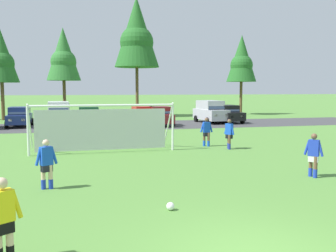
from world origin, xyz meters
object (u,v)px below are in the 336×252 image
at_px(player_defender_far, 47,164).
at_px(parked_car_slot_center_left, 59,114).
at_px(parked_car_slot_center_right, 143,116).
at_px(soccer_ball, 170,206).
at_px(soccer_goal, 102,126).
at_px(parked_car_slot_right, 160,116).
at_px(referee, 3,220).
at_px(player_winger_right, 206,132).
at_px(parked_car_slot_far_right, 211,111).
at_px(parked_car_slot_center, 89,116).
at_px(parked_car_slot_end, 228,114).
at_px(parked_car_slot_left, 20,117).
at_px(player_winger_left, 313,155).
at_px(player_striker_near, 229,134).

height_order(player_defender_far, parked_car_slot_center_left, parked_car_slot_center_left).
bearing_deg(parked_car_slot_center_left, parked_car_slot_center_right, -10.07).
height_order(soccer_ball, player_defender_far, player_defender_far).
height_order(soccer_goal, parked_car_slot_center_left, soccer_goal).
bearing_deg(parked_car_slot_right, referee, -108.84).
bearing_deg(parked_car_slot_center_left, soccer_ball, -81.24).
xyz_separation_m(player_winger_right, parked_car_slot_far_right, (5.58, 14.42, 0.29)).
distance_m(parked_car_slot_center, parked_car_slot_end, 13.37).
height_order(soccer_goal, player_winger_right, soccer_goal).
relative_size(parked_car_slot_center, parked_car_slot_right, 1.00).
bearing_deg(parked_car_slot_right, parked_car_slot_center_right, 159.01).
relative_size(parked_car_slot_center_left, parked_car_slot_end, 1.11).
bearing_deg(parked_car_slot_center_left, parked_car_slot_far_right, -0.44).
height_order(referee, parked_car_slot_left, parked_car_slot_left).
relative_size(player_defender_far, parked_car_slot_center, 0.39).
distance_m(soccer_goal, player_defender_far, 7.85).
bearing_deg(parked_car_slot_center_left, referee, -89.82).
xyz_separation_m(player_winger_right, parked_car_slot_center_right, (-1.30, 13.21, 0.05)).
xyz_separation_m(parked_car_slot_left, parked_car_slot_far_right, (17.58, -0.26, 0.24)).
height_order(player_winger_right, parked_car_slot_left, parked_car_slot_left).
relative_size(referee, player_defender_far, 1.00).
bearing_deg(referee, player_winger_left, 25.56).
height_order(player_winger_right, parked_car_slot_end, parked_car_slot_end).
relative_size(referee, parked_car_slot_right, 0.39).
height_order(parked_car_slot_center_right, parked_car_slot_end, same).
xyz_separation_m(player_striker_near, parked_car_slot_end, (6.39, 15.31, 0.05)).
height_order(soccer_goal, parked_car_slot_center, soccer_goal).
height_order(player_winger_right, parked_car_slot_center_left, parked_car_slot_center_left).
distance_m(referee, parked_car_slot_center, 26.94).
relative_size(soccer_goal, parked_car_slot_left, 1.76).
bearing_deg(referee, parked_car_slot_left, 96.95).
relative_size(soccer_ball, player_defender_far, 0.13).
distance_m(player_defender_far, parked_car_slot_far_right, 25.97).
height_order(soccer_ball, parked_car_slot_center, parked_car_slot_center).
bearing_deg(parked_car_slot_center, soccer_ball, -87.02).
xyz_separation_m(parked_car_slot_center_right, parked_car_slot_right, (1.40, -0.54, 0.00)).
relative_size(player_winger_left, parked_car_slot_center_left, 0.35).
bearing_deg(player_defender_far, parked_car_slot_far_right, 57.86).
distance_m(parked_car_slot_center_left, parked_car_slot_center_right, 7.54).
bearing_deg(player_striker_near, player_defender_far, -145.21).
bearing_deg(parked_car_slot_end, parked_car_slot_center_left, 178.32).
relative_size(soccer_ball, parked_car_slot_left, 0.05).
xyz_separation_m(soccer_ball, parked_car_slot_right, (4.93, 23.34, 0.77)).
bearing_deg(player_defender_far, parked_car_slot_center_right, 71.56).
bearing_deg(player_winger_right, parked_car_slot_end, 62.71).
bearing_deg(parked_car_slot_center, player_striker_near, -65.25).
bearing_deg(soccer_goal, soccer_ball, -84.33).
relative_size(player_striker_near, parked_car_slot_end, 0.39).
bearing_deg(soccer_goal, parked_car_slot_center_right, 70.99).
bearing_deg(parked_car_slot_far_right, parked_car_slot_center, -177.45).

